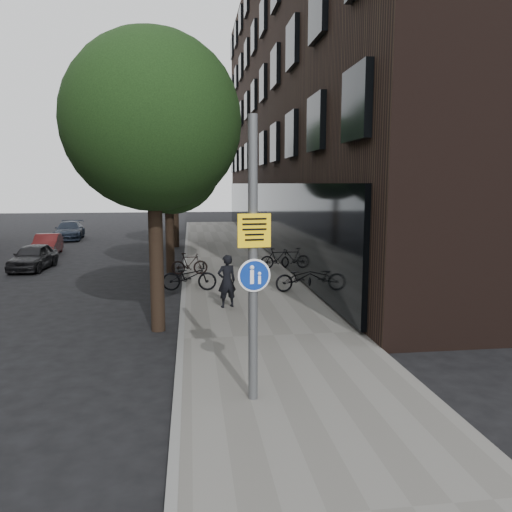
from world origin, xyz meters
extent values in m
plane|color=black|center=(0.00, 0.00, 0.00)|extent=(120.00, 120.00, 0.00)
cube|color=slate|center=(0.25, 10.00, 0.06)|extent=(4.50, 60.00, 0.12)
cube|color=slate|center=(-2.00, 10.00, 0.07)|extent=(0.15, 60.00, 0.13)
cube|color=black|center=(8.50, 22.00, 9.00)|extent=(12.00, 40.00, 18.00)
cylinder|color=black|center=(-2.60, 4.50, 1.60)|extent=(0.36, 0.36, 3.20)
sphere|color=black|center=(-2.60, 4.50, 5.30)|extent=(4.40, 4.40, 4.40)
sphere|color=black|center=(-2.20, 5.30, 4.30)|extent=(2.64, 2.64, 2.64)
cylinder|color=black|center=(-2.60, 13.00, 1.60)|extent=(0.36, 0.36, 3.20)
sphere|color=black|center=(-2.60, 13.00, 5.30)|extent=(5.00, 5.00, 5.00)
sphere|color=black|center=(-2.20, 13.80, 4.30)|extent=(3.00, 3.00, 3.00)
cylinder|color=black|center=(-2.60, 22.00, 1.60)|extent=(0.36, 0.36, 3.20)
sphere|color=black|center=(-2.60, 22.00, 5.30)|extent=(5.00, 5.00, 5.00)
sphere|color=black|center=(-2.20, 22.80, 4.30)|extent=(3.00, 3.00, 3.00)
cylinder|color=#595B5E|center=(-0.70, -0.20, 2.50)|extent=(0.16, 0.16, 4.77)
cube|color=yellow|center=(-0.70, -0.20, 3.03)|extent=(0.55, 0.09, 0.55)
cylinder|color=navy|center=(-0.70, -0.20, 2.29)|extent=(0.49, 0.07, 0.49)
cylinder|color=white|center=(-0.70, -0.20, 2.29)|extent=(0.55, 0.08, 0.55)
imported|color=black|center=(-0.68, 6.28, 0.91)|extent=(0.66, 0.53, 1.58)
imported|color=black|center=(2.00, 8.23, 0.59)|extent=(1.88, 0.90, 0.95)
imported|color=black|center=(2.00, 12.80, 0.57)|extent=(1.50, 0.47, 0.90)
imported|color=black|center=(-1.80, 8.81, 0.61)|extent=(1.93, 0.82, 0.99)
imported|color=black|center=(-1.80, 11.88, 0.56)|extent=(1.49, 0.45, 0.89)
imported|color=black|center=(-8.68, 14.68, 0.58)|extent=(1.58, 3.46, 1.15)
imported|color=#501717|center=(-9.36, 19.44, 0.56)|extent=(1.52, 3.49, 1.12)
imported|color=#1B2432|center=(-9.95, 27.04, 0.62)|extent=(2.16, 4.42, 1.24)
camera|label=1|loc=(-1.71, -8.30, 3.79)|focal=35.00mm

